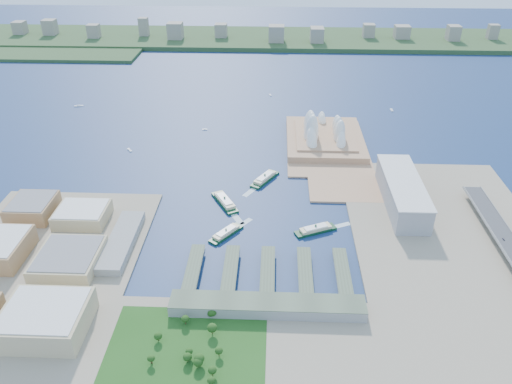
{
  "coord_description": "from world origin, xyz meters",
  "views": [
    {
      "loc": [
        19.04,
        -512.91,
        370.72
      ],
      "look_at": [
        -5.48,
        77.01,
        18.0
      ],
      "focal_mm": 35.0,
      "sensor_mm": 36.0,
      "label": 1
    }
  ],
  "objects_px": {
    "toaster_building": "(402,192)",
    "ferry_b": "(265,177)",
    "car_c": "(504,239)",
    "ferry_a": "(225,200)",
    "ferry_c": "(226,232)",
    "opera_house": "(326,125)",
    "ferry_d": "(316,228)"
  },
  "relations": [
    {
      "from": "ferry_c",
      "to": "car_c",
      "type": "xyz_separation_m",
      "value": [
        336.11,
        -16.22,
        10.55
      ]
    },
    {
      "from": "toaster_building",
      "to": "ferry_d",
      "type": "distance_m",
      "value": 140.57
    },
    {
      "from": "ferry_b",
      "to": "car_c",
      "type": "height_order",
      "value": "car_c"
    },
    {
      "from": "ferry_d",
      "to": "ferry_c",
      "type": "bearing_deg",
      "value": 71.85
    },
    {
      "from": "ferry_b",
      "to": "ferry_c",
      "type": "bearing_deg",
      "value": -76.86
    },
    {
      "from": "ferry_c",
      "to": "car_c",
      "type": "distance_m",
      "value": 336.66
    },
    {
      "from": "ferry_a",
      "to": "ferry_c",
      "type": "xyz_separation_m",
      "value": [
        8.89,
        -74.25,
        -0.87
      ]
    },
    {
      "from": "opera_house",
      "to": "toaster_building",
      "type": "bearing_deg",
      "value": -65.77
    },
    {
      "from": "ferry_b",
      "to": "ferry_d",
      "type": "height_order",
      "value": "ferry_b"
    },
    {
      "from": "ferry_b",
      "to": "car_c",
      "type": "bearing_deg",
      "value": 2.16
    },
    {
      "from": "opera_house",
      "to": "toaster_building",
      "type": "height_order",
      "value": "opera_house"
    },
    {
      "from": "ferry_b",
      "to": "opera_house",
      "type": "bearing_deg",
      "value": 84.93
    },
    {
      "from": "ferry_c",
      "to": "car_c",
      "type": "bearing_deg",
      "value": -145.41
    },
    {
      "from": "opera_house",
      "to": "ferry_d",
      "type": "height_order",
      "value": "opera_house"
    },
    {
      "from": "opera_house",
      "to": "ferry_a",
      "type": "relative_size",
      "value": 2.93
    },
    {
      "from": "opera_house",
      "to": "ferry_d",
      "type": "xyz_separation_m",
      "value": [
        -31.71,
        -268.64,
        -26.79
      ]
    },
    {
      "from": "ferry_d",
      "to": "ferry_a",
      "type": "bearing_deg",
      "value": 38.82
    },
    {
      "from": "opera_house",
      "to": "ferry_a",
      "type": "distance_m",
      "value": 258.92
    },
    {
      "from": "ferry_a",
      "to": "car_c",
      "type": "height_order",
      "value": "car_c"
    },
    {
      "from": "ferry_a",
      "to": "ferry_c",
      "type": "bearing_deg",
      "value": -111.94
    },
    {
      "from": "toaster_building",
      "to": "ferry_c",
      "type": "distance_m",
      "value": 249.07
    },
    {
      "from": "ferry_b",
      "to": "toaster_building",
      "type": "bearing_deg",
      "value": 12.78
    },
    {
      "from": "car_c",
      "to": "opera_house",
      "type": "bearing_deg",
      "value": 122.75
    },
    {
      "from": "ferry_d",
      "to": "car_c",
      "type": "relative_size",
      "value": 12.61
    },
    {
      "from": "ferry_b",
      "to": "ferry_c",
      "type": "height_order",
      "value": "ferry_b"
    },
    {
      "from": "opera_house",
      "to": "car_c",
      "type": "height_order",
      "value": "opera_house"
    },
    {
      "from": "opera_house",
      "to": "ferry_c",
      "type": "bearing_deg",
      "value": -117.33
    },
    {
      "from": "toaster_building",
      "to": "car_c",
      "type": "bearing_deg",
      "value": -43.83
    },
    {
      "from": "toaster_building",
      "to": "ferry_a",
      "type": "bearing_deg",
      "value": -178.48
    },
    {
      "from": "toaster_building",
      "to": "ferry_b",
      "type": "distance_m",
      "value": 200.2
    },
    {
      "from": "toaster_building",
      "to": "car_c",
      "type": "height_order",
      "value": "toaster_building"
    },
    {
      "from": "opera_house",
      "to": "ferry_a",
      "type": "height_order",
      "value": "opera_house"
    }
  ]
}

